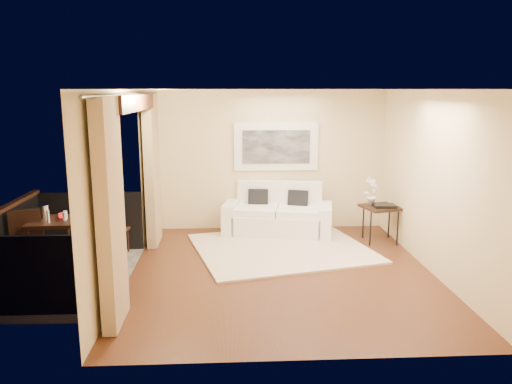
{
  "coord_description": "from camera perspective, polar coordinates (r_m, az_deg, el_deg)",
  "views": [
    {
      "loc": [
        -0.76,
        -7.08,
        2.69
      ],
      "look_at": [
        -0.34,
        0.92,
        1.05
      ],
      "focal_mm": 35.0,
      "sensor_mm": 36.0,
      "label": 1
    }
  ],
  "objects": [
    {
      "name": "curtains",
      "position": [
        7.34,
        -13.59,
        0.6
      ],
      "size": [
        0.16,
        4.8,
        2.64
      ],
      "color": "tan",
      "rests_on": "ground"
    },
    {
      "name": "glass_a",
      "position": [
        7.82,
        -21.04,
        -2.63
      ],
      "size": [
        0.06,
        0.06,
        0.12
      ],
      "primitive_type": "cylinder",
      "color": "silver",
      "rests_on": "bistro_table"
    },
    {
      "name": "orchid",
      "position": [
        9.19,
        13.07,
        0.17
      ],
      "size": [
        0.33,
        0.32,
        0.53
      ],
      "primitive_type": "imported",
      "rotation": [
        0.0,
        0.0,
        0.67
      ],
      "color": "white",
      "rests_on": "side_table"
    },
    {
      "name": "ice_bucket",
      "position": [
        8.07,
        -23.16,
        -2.08
      ],
      "size": [
        0.18,
        0.18,
        0.2
      ],
      "primitive_type": "cylinder",
      "color": "white",
      "rests_on": "bistro_table"
    },
    {
      "name": "glass_b",
      "position": [
        7.93,
        -20.97,
        -2.45
      ],
      "size": [
        0.06,
        0.06,
        0.12
      ],
      "primitive_type": "cylinder",
      "color": "white",
      "rests_on": "bistro_table"
    },
    {
      "name": "side_table",
      "position": [
        9.19,
        14.08,
        -1.92
      ],
      "size": [
        0.74,
        0.74,
        0.66
      ],
      "rotation": [
        0.0,
        0.0,
        0.27
      ],
      "color": "black",
      "rests_on": "floor"
    },
    {
      "name": "balcony_chair_near",
      "position": [
        7.9,
        -24.79,
        -5.0
      ],
      "size": [
        0.55,
        0.55,
        1.0
      ],
      "rotation": [
        0.0,
        0.0,
        0.33
      ],
      "color": "black",
      "rests_on": "balcony"
    },
    {
      "name": "floor",
      "position": [
        7.62,
        2.92,
        -9.13
      ],
      "size": [
        5.0,
        5.0,
        0.0
      ],
      "primitive_type": "plane",
      "color": "#532C18",
      "rests_on": "ground"
    },
    {
      "name": "candle",
      "position": [
        8.01,
        -21.42,
        -2.51
      ],
      "size": [
        0.06,
        0.06,
        0.07
      ],
      "primitive_type": "cylinder",
      "color": "red",
      "rests_on": "bistro_table"
    },
    {
      "name": "room_shell",
      "position": [
        7.22,
        -14.2,
        9.87
      ],
      "size": [
        5.0,
        6.4,
        5.0
      ],
      "color": "white",
      "rests_on": "ground"
    },
    {
      "name": "balcony",
      "position": [
        7.94,
        -21.78,
        -7.75
      ],
      "size": [
        1.81,
        2.6,
        1.17
      ],
      "color": "#605B56",
      "rests_on": "ground"
    },
    {
      "name": "rug",
      "position": [
        8.65,
        2.92,
        -6.43
      ],
      "size": [
        3.35,
        3.08,
        0.04
      ],
      "primitive_type": "cube",
      "rotation": [
        0.0,
        0.0,
        0.25
      ],
      "color": "beige",
      "rests_on": "floor"
    },
    {
      "name": "artwork",
      "position": [
        9.65,
        2.31,
        5.2
      ],
      "size": [
        1.62,
        0.07,
        0.92
      ],
      "color": "white",
      "rests_on": "room_shell"
    },
    {
      "name": "sofa",
      "position": [
        9.51,
        2.54,
        -2.73
      ],
      "size": [
        2.14,
        1.24,
        0.97
      ],
      "rotation": [
        0.0,
        0.0,
        -0.2
      ],
      "color": "white",
      "rests_on": "floor"
    },
    {
      "name": "balcony_chair_far",
      "position": [
        8.51,
        -16.24,
        -3.68
      ],
      "size": [
        0.48,
        0.48,
        0.9
      ],
      "rotation": [
        0.0,
        0.0,
        2.86
      ],
      "color": "black",
      "rests_on": "balcony"
    },
    {
      "name": "bistro_table",
      "position": [
        7.95,
        -22.03,
        -3.53
      ],
      "size": [
        0.72,
        0.72,
        0.82
      ],
      "rotation": [
        0.0,
        0.0,
        0.04
      ],
      "color": "black",
      "rests_on": "balcony"
    },
    {
      "name": "tray",
      "position": [
        9.1,
        14.48,
        -1.53
      ],
      "size": [
        0.39,
        0.3,
        0.05
      ],
      "primitive_type": "cube",
      "rotation": [
        0.0,
        0.0,
        -0.05
      ],
      "color": "black",
      "rests_on": "side_table"
    },
    {
      "name": "vase",
      "position": [
        7.77,
        -22.66,
        -2.62
      ],
      "size": [
        0.04,
        0.04,
        0.18
      ],
      "primitive_type": "cylinder",
      "color": "silver",
      "rests_on": "bistro_table"
    }
  ]
}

